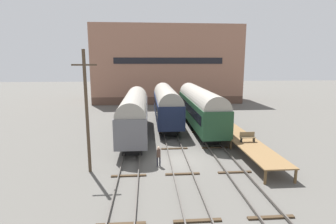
{
  "coord_description": "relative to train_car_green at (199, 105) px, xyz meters",
  "views": [
    {
      "loc": [
        -2.55,
        -21.44,
        8.3
      ],
      "look_at": [
        0.0,
        11.01,
        2.2
      ],
      "focal_mm": 28.0,
      "sensor_mm": 36.0,
      "label": 1
    }
  ],
  "objects": [
    {
      "name": "ground_plane",
      "position": [
        -4.04,
        -11.16,
        -2.97
      ],
      "size": [
        200.0,
        200.0,
        0.0
      ],
      "primitive_type": "plane",
      "color": "#56544F"
    },
    {
      "name": "track_left",
      "position": [
        -8.07,
        -11.16,
        -2.83
      ],
      "size": [
        2.6,
        60.0,
        0.26
      ],
      "color": "#4C4742",
      "rests_on": "ground"
    },
    {
      "name": "track_middle",
      "position": [
        -4.04,
        -11.16,
        -2.83
      ],
      "size": [
        2.6,
        60.0,
        0.26
      ],
      "color": "#4C4742",
      "rests_on": "ground"
    },
    {
      "name": "track_right",
      "position": [
        0.0,
        -11.16,
        -2.83
      ],
      "size": [
        2.6,
        60.0,
        0.26
      ],
      "color": "#4C4742",
      "rests_on": "ground"
    },
    {
      "name": "train_car_green",
      "position": [
        0.0,
        0.0,
        0.0
      ],
      "size": [
        2.98,
        18.3,
        5.21
      ],
      "color": "black",
      "rests_on": "ground"
    },
    {
      "name": "train_car_grey",
      "position": [
        -8.07,
        -3.26,
        -0.09
      ],
      "size": [
        2.88,
        16.28,
        5.06
      ],
      "color": "black",
      "rests_on": "ground"
    },
    {
      "name": "train_car_navy",
      "position": [
        -4.04,
        2.81,
        -0.07
      ],
      "size": [
        3.01,
        16.33,
        5.13
      ],
      "color": "black",
      "rests_on": "ground"
    },
    {
      "name": "station_platform",
      "position": [
        2.56,
        -8.6,
        -1.93
      ],
      "size": [
        2.49,
        15.51,
        1.12
      ],
      "color": "brown",
      "rests_on": "ground"
    },
    {
      "name": "bench",
      "position": [
        2.57,
        -9.89,
        -1.36
      ],
      "size": [
        1.4,
        0.4,
        0.91
      ],
      "color": "brown",
      "rests_on": "station_platform"
    },
    {
      "name": "person_worker",
      "position": [
        -5.76,
        -12.38,
        -1.97
      ],
      "size": [
        0.32,
        0.32,
        1.67
      ],
      "color": "#282833",
      "rests_on": "ground"
    },
    {
      "name": "utility_pole",
      "position": [
        -11.12,
        -13.02,
        1.83
      ],
      "size": [
        1.8,
        0.24,
        9.29
      ],
      "color": "#473828",
      "rests_on": "ground"
    },
    {
      "name": "warehouse_building",
      "position": [
        -2.34,
        26.36,
        4.98
      ],
      "size": [
        30.75,
        13.3,
        15.9
      ],
      "color": "brown",
      "rests_on": "ground"
    }
  ]
}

